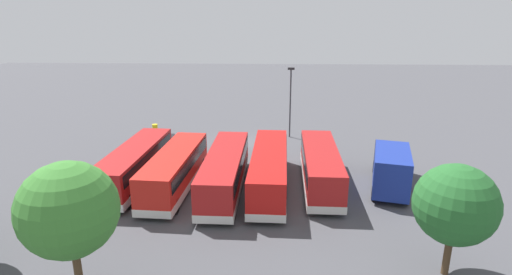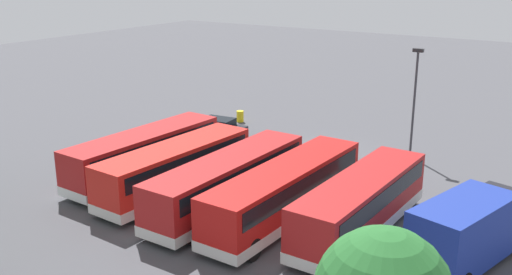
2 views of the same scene
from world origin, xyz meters
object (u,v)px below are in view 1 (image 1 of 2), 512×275
box_truck_blue (391,167)px  bus_single_deck_second (269,169)px  bus_single_deck_fourth (175,169)px  car_hatchback_silver (154,138)px  bus_single_deck_near_end (321,166)px  waste_bin_yellow (155,128)px  bus_single_deck_fifth (135,164)px  bus_single_deck_third (225,170)px  lamp_post_tall (290,97)px

box_truck_blue → bus_single_deck_second: bearing=3.3°
bus_single_deck_fourth → box_truck_blue: 16.42m
bus_single_deck_second → box_truck_blue: 9.28m
bus_single_deck_second → car_hatchback_silver: size_ratio=2.96×
bus_single_deck_near_end → waste_bin_yellow: 22.13m
bus_single_deck_fifth → waste_bin_yellow: (2.53, -14.17, -1.15)m
bus_single_deck_third → lamp_post_tall: lamp_post_tall is taller
waste_bin_yellow → bus_single_deck_fifth: bearing=100.1°
bus_single_deck_third → waste_bin_yellow: bearing=-57.5°
bus_single_deck_second → bus_single_deck_third: bearing=8.2°
car_hatchback_silver → lamp_post_tall: lamp_post_tall is taller
box_truck_blue → car_hatchback_silver: 23.38m
bus_single_deck_fifth → box_truck_blue: bearing=179.8°
bus_single_deck_third → box_truck_blue: size_ratio=1.48×
bus_single_deck_fourth → lamp_post_tall: size_ratio=1.43×
box_truck_blue → bus_single_deck_near_end: bearing=-1.2°
bus_single_deck_fifth → box_truck_blue: size_ratio=1.43×
car_hatchback_silver → lamp_post_tall: bearing=-166.9°
bus_single_deck_fifth → car_hatchback_silver: (1.40, -9.78, -0.92)m
bus_single_deck_near_end → bus_single_deck_third: size_ratio=0.93×
bus_single_deck_near_end → box_truck_blue: (-5.32, 0.11, 0.09)m
bus_single_deck_second → car_hatchback_silver: bearing=-41.0°
car_hatchback_silver → waste_bin_yellow: car_hatchback_silver is taller
bus_single_deck_fourth → lamp_post_tall: (-9.24, -14.04, 2.83)m
bus_single_deck_near_end → bus_single_deck_second: bearing=9.2°
car_hatchback_silver → lamp_post_tall: size_ratio=0.54×
bus_single_deck_near_end → bus_single_deck_fourth: same height
bus_single_deck_second → lamp_post_tall: size_ratio=1.60×
bus_single_deck_fourth → car_hatchback_silver: bearing=-66.0°
bus_single_deck_fourth → bus_single_deck_second: bearing=-176.7°
bus_single_deck_near_end → bus_single_deck_second: (3.94, 0.64, 0.00)m
bus_single_deck_third → car_hatchback_silver: size_ratio=2.87×
bus_single_deck_fifth → waste_bin_yellow: size_ratio=11.90×
bus_single_deck_third → bus_single_deck_fifth: bearing=-8.5°
lamp_post_tall → waste_bin_yellow: 15.72m
bus_single_deck_near_end → bus_single_deck_third: (7.28, 1.11, 0.00)m
bus_single_deck_second → box_truck_blue: bearing=-176.7°
bus_single_deck_third → lamp_post_tall: bearing=-111.1°
bus_single_deck_fourth → waste_bin_yellow: bearing=-68.7°
bus_single_deck_third → waste_bin_yellow: bus_single_deck_third is taller
box_truck_blue → car_hatchback_silver: bearing=-24.9°
bus_single_deck_fourth → waste_bin_yellow: 16.33m
car_hatchback_silver → waste_bin_yellow: 4.54m
car_hatchback_silver → lamp_post_tall: 14.89m
bus_single_deck_third → car_hatchback_silver: bus_single_deck_third is taller
bus_single_deck_near_end → box_truck_blue: bearing=178.8°
bus_single_deck_near_end → car_hatchback_silver: (15.86, -9.73, -0.92)m
bus_single_deck_fifth → waste_bin_yellow: 14.44m
bus_single_deck_second → bus_single_deck_near_end: bearing=-170.8°
bus_single_deck_third → box_truck_blue: box_truck_blue is taller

